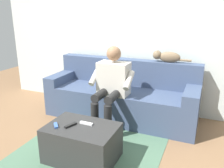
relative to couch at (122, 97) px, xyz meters
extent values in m
plane|color=#846042|center=(0.00, 0.74, -0.31)|extent=(8.00, 8.00, 0.00)
cube|color=silver|center=(0.00, -0.44, 0.90)|extent=(4.74, 0.06, 2.41)
cube|color=#3D4C6B|center=(0.00, 0.14, -0.08)|extent=(1.80, 0.56, 0.45)
cube|color=#3D4C6B|center=(0.00, -0.23, 0.11)|extent=(2.20, 0.18, 0.85)
cube|color=#3D4C6B|center=(-1.00, 0.14, -0.01)|extent=(0.20, 0.56, 0.59)
cube|color=#3D4C6B|center=(1.00, 0.14, -0.01)|extent=(0.20, 0.56, 0.59)
cube|color=#2D2D2D|center=(0.00, 1.19, -0.11)|extent=(0.74, 0.51, 0.39)
cube|color=beige|center=(0.01, 0.29, 0.36)|extent=(0.41, 0.25, 0.44)
sphere|color=#936B4C|center=(0.01, 0.29, 0.70)|extent=(0.19, 0.19, 0.19)
cylinder|color=black|center=(-0.08, 0.49, 0.20)|extent=(0.11, 0.40, 0.11)
cylinder|color=black|center=(0.10, 0.49, 0.20)|extent=(0.11, 0.40, 0.11)
cylinder|color=black|center=(-0.08, 0.69, -0.08)|extent=(0.10, 0.10, 0.45)
cylinder|color=black|center=(0.10, 0.69, -0.08)|extent=(0.10, 0.10, 0.45)
cylinder|color=beige|center=(-0.24, 0.37, 0.39)|extent=(0.08, 0.27, 0.22)
cylinder|color=beige|center=(0.25, 0.37, 0.39)|extent=(0.08, 0.27, 0.22)
ellipsoid|color=#756047|center=(-0.63, -0.23, 0.61)|extent=(0.30, 0.11, 0.15)
sphere|color=#756047|center=(-0.45, -0.23, 0.63)|extent=(0.13, 0.13, 0.13)
cone|color=#756047|center=(-0.46, -0.27, 0.68)|extent=(0.04, 0.04, 0.04)
cone|color=#756047|center=(-0.46, -0.20, 0.68)|extent=(0.04, 0.04, 0.04)
cylinder|color=#756047|center=(-0.84, -0.23, 0.58)|extent=(0.18, 0.03, 0.03)
cube|color=white|center=(-0.02, 1.12, 0.09)|extent=(0.14, 0.03, 0.02)
cube|color=#3860B7|center=(0.25, 1.29, 0.09)|extent=(0.10, 0.11, 0.02)
cube|color=black|center=(0.11, 1.22, 0.09)|extent=(0.08, 0.14, 0.02)
cube|color=#4C7056|center=(0.00, 1.03, -0.30)|extent=(1.59, 1.91, 0.01)
camera|label=1|loc=(-1.15, 3.08, 1.23)|focal=37.54mm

